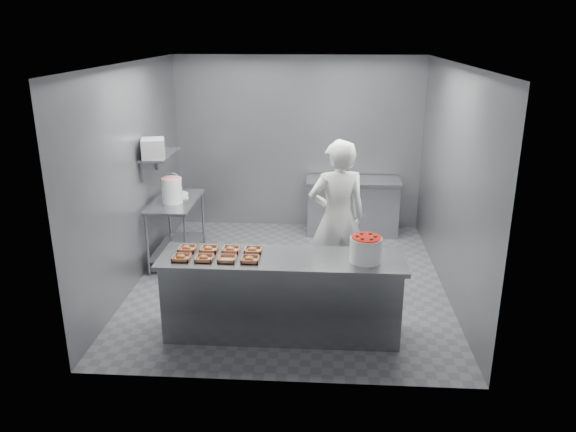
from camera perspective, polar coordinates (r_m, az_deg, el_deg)
The scene contains 24 objects.
floor at distance 7.52m, azimuth 0.17°, elevation -6.55°, with size 4.50×4.50×0.00m, color #4C4C51.
ceiling at distance 6.82m, azimuth 0.19°, elevation 15.26°, with size 4.50×4.50×0.00m, color white.
wall_back at distance 9.23m, azimuth 1.05°, elevation 7.38°, with size 4.00×0.04×2.80m, color slate.
wall_left at distance 7.44m, azimuth -15.43°, elevation 3.94°, with size 0.04×4.50×2.80m, color slate.
wall_right at distance 7.21m, azimuth 16.29°, elevation 3.40°, with size 0.04×4.50×2.80m, color slate.
service_counter at distance 6.11m, azimuth -0.62°, elevation -8.07°, with size 2.60×0.70×0.90m.
prep_table at distance 8.11m, azimuth -11.27°, elevation -0.50°, with size 0.60×1.20×0.90m.
back_counter at distance 9.13m, azimuth 6.56°, elevation 0.99°, with size 1.50×0.60×0.90m.
wall_shelf at distance 7.90m, azimuth -12.91°, elevation 6.10°, with size 0.35×0.90×0.03m, color slate.
tray_0 at distance 5.97m, azimuth -10.79°, elevation -4.15°, with size 0.19×0.18×0.06m.
tray_1 at distance 5.91m, azimuth -8.53°, elevation -4.24°, with size 0.19×0.18×0.06m.
tray_2 at distance 5.87m, azimuth -6.20°, elevation -4.35°, with size 0.19×0.18×0.04m.
tray_3 at distance 5.83m, azimuth -3.90°, elevation -4.39°, with size 0.19×0.18×0.06m.
tray_4 at distance 6.20m, azimuth -10.22°, elevation -3.25°, with size 0.19×0.18×0.06m.
tray_5 at distance 6.14m, azimuth -8.04°, elevation -3.32°, with size 0.19×0.18×0.06m.
tray_6 at distance 6.10m, azimuth -5.83°, elevation -3.40°, with size 0.19×0.18×0.06m.
tray_7 at distance 6.07m, azimuth -3.59°, elevation -3.46°, with size 0.19×0.18×0.06m.
worker at distance 6.90m, azimuth 5.01°, elevation -0.23°, with size 0.71×0.47×1.96m, color white.
strawberry_tub at distance 5.83m, azimuth 7.90°, elevation -3.26°, with size 0.33×0.33×0.27m.
glaze_bucket at distance 7.87m, azimuth -11.71°, elevation 2.64°, with size 0.29×0.27×0.42m.
bucket_lid at distance 8.27m, azimuth -11.07°, elevation 2.20°, with size 0.28×0.28×0.02m, color white.
rag at distance 8.09m, azimuth -10.60°, elevation 1.85°, with size 0.14×0.12×0.02m, color #CCB28C.
appliance at distance 7.62m, azimuth -13.54°, elevation 6.69°, with size 0.30×0.34×0.25m, color gray.
paper_stack at distance 8.99m, azimuth 5.42°, elevation 3.84°, with size 0.30×0.22×0.04m, color silver.
Camera 1 is at (0.42, -6.80, 3.20)m, focal length 35.00 mm.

